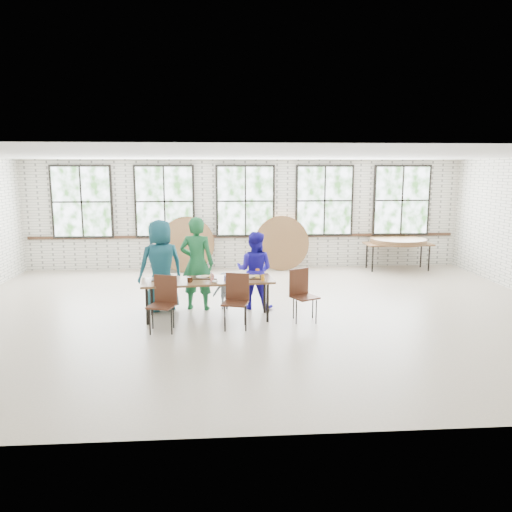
{
  "coord_description": "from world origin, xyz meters",
  "views": [
    {
      "loc": [
        -0.7,
        -9.29,
        2.76
      ],
      "look_at": [
        0.0,
        0.4,
        1.05
      ],
      "focal_mm": 35.0,
      "sensor_mm": 36.0,
      "label": 1
    }
  ],
  "objects_px": {
    "dining_table": "(208,282)",
    "storage_table": "(398,245)",
    "chair_near_left": "(164,299)",
    "chair_near_right": "(236,296)"
  },
  "relations": [
    {
      "from": "dining_table",
      "to": "storage_table",
      "type": "relative_size",
      "value": 1.36
    },
    {
      "from": "chair_near_left",
      "to": "chair_near_right",
      "type": "xyz_separation_m",
      "value": [
        1.25,
        0.09,
        0.0
      ]
    },
    {
      "from": "dining_table",
      "to": "chair_near_left",
      "type": "bearing_deg",
      "value": -145.82
    },
    {
      "from": "chair_near_left",
      "to": "chair_near_right",
      "type": "relative_size",
      "value": 1.0
    },
    {
      "from": "storage_table",
      "to": "chair_near_right",
      "type": "bearing_deg",
      "value": -135.68
    },
    {
      "from": "dining_table",
      "to": "storage_table",
      "type": "height_order",
      "value": "same"
    },
    {
      "from": "chair_near_left",
      "to": "storage_table",
      "type": "distance_m",
      "value": 7.57
    },
    {
      "from": "chair_near_right",
      "to": "storage_table",
      "type": "distance_m",
      "value": 6.59
    },
    {
      "from": "chair_near_left",
      "to": "chair_near_right",
      "type": "distance_m",
      "value": 1.25
    },
    {
      "from": "dining_table",
      "to": "storage_table",
      "type": "distance_m",
      "value": 6.6
    }
  ]
}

